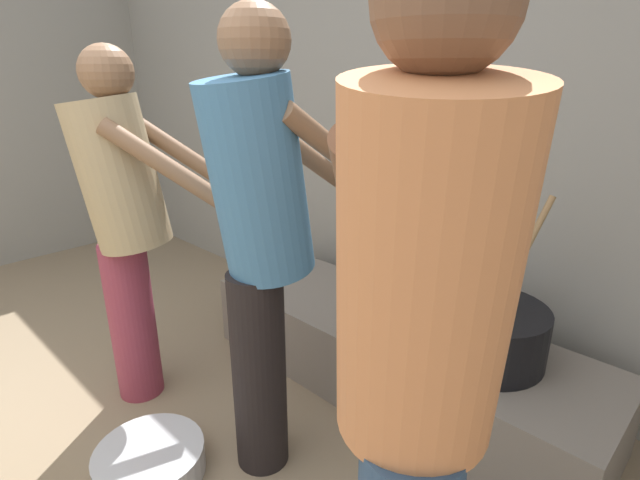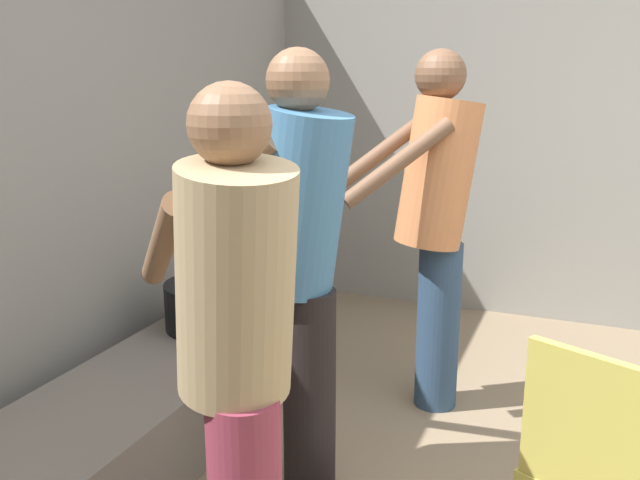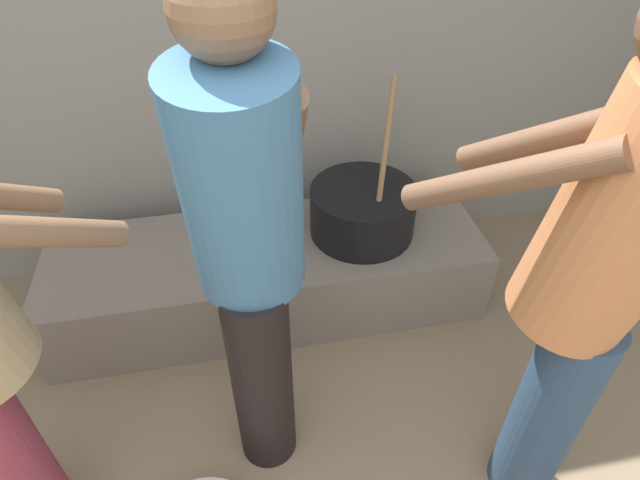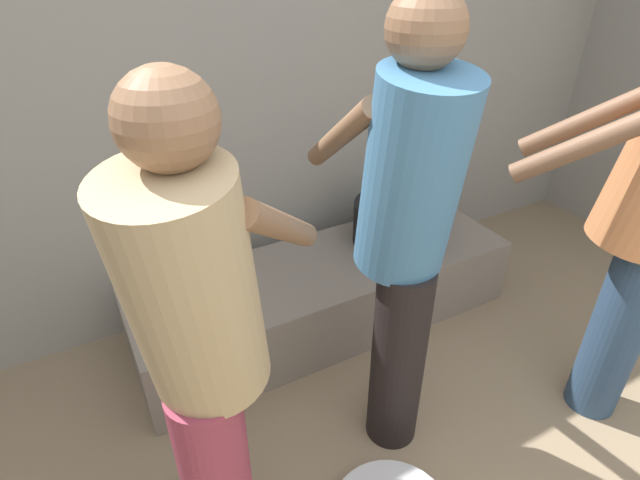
{
  "view_description": "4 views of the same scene",
  "coord_description": "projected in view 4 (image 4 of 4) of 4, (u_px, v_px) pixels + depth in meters",
  "views": [
    {
      "loc": [
        1.58,
        0.2,
        1.46
      ],
      "look_at": [
        0.65,
        1.17,
        0.98
      ],
      "focal_mm": 27.05,
      "sensor_mm": 36.0,
      "label": 1
    },
    {
      "loc": [
        -1.8,
        0.2,
        1.58
      ],
      "look_at": [
        0.07,
        0.97,
        1.07
      ],
      "focal_mm": 38.45,
      "sensor_mm": 36.0,
      "label": 2
    },
    {
      "loc": [
        0.36,
        0.08,
        1.84
      ],
      "look_at": [
        0.55,
        1.04,
        1.03
      ],
      "focal_mm": 29.67,
      "sensor_mm": 36.0,
      "label": 3
    },
    {
      "loc": [
        -0.54,
        0.08,
        1.74
      ],
      "look_at": [
        0.18,
        1.39,
        0.83
      ],
      "focal_mm": 28.17,
      "sensor_mm": 36.0,
      "label": 4
    }
  ],
  "objects": [
    {
      "name": "hearth_ledge",
      "position": [
        326.0,
        293.0,
        2.56
      ],
      "size": [
        1.91,
        0.6,
        0.36
      ],
      "primitive_type": "cube",
      "color": "slate",
      "rests_on": "ground_plane"
    },
    {
      "name": "cooking_pot_main",
      "position": [
        398.0,
        223.0,
        2.59
      ],
      "size": [
        0.46,
        0.46,
        0.68
      ],
      "color": "black",
      "rests_on": "hearth_ledge"
    },
    {
      "name": "cook_in_tan_shirt",
      "position": [
        202.0,
        344.0,
        1.23
      ],
      "size": [
        0.68,
        0.69,
        1.55
      ],
      "color": "#8C3347",
      "rests_on": "ground_plane"
    },
    {
      "name": "block_enclosure_rear",
      "position": [
        180.0,
        95.0,
        2.26
      ],
      "size": [
        5.67,
        0.2,
        2.25
      ],
      "primitive_type": "cube",
      "color": "gray",
      "rests_on": "ground_plane"
    },
    {
      "name": "cook_in_blue_shirt",
      "position": [
        407.0,
        226.0,
        1.6
      ],
      "size": [
        0.41,
        0.71,
        1.65
      ],
      "color": "black",
      "rests_on": "ground_plane"
    }
  ]
}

